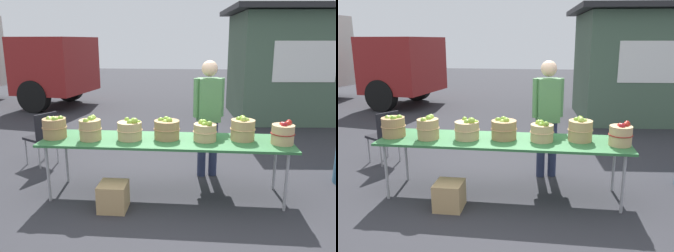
% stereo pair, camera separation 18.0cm
% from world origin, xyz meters
% --- Properties ---
extents(ground_plane, '(40.00, 40.00, 0.00)m').
position_xyz_m(ground_plane, '(0.00, 0.00, 0.00)').
color(ground_plane, '#2D2D33').
extents(market_table, '(3.10, 0.76, 0.75)m').
position_xyz_m(market_table, '(0.00, 0.00, 0.72)').
color(market_table, '#2D6B38').
rests_on(market_table, ground).
extents(apple_basket_green_0, '(0.31, 0.31, 0.29)m').
position_xyz_m(apple_basket_green_0, '(-1.42, -0.04, 0.89)').
color(apple_basket_green_0, '#A87F51').
rests_on(apple_basket_green_0, market_table).
extents(apple_basket_green_1, '(0.29, 0.29, 0.30)m').
position_xyz_m(apple_basket_green_1, '(-0.94, -0.08, 0.89)').
color(apple_basket_green_1, tan).
rests_on(apple_basket_green_1, market_table).
extents(apple_basket_green_2, '(0.32, 0.32, 0.29)m').
position_xyz_m(apple_basket_green_2, '(-0.45, -0.02, 0.88)').
color(apple_basket_green_2, tan).
rests_on(apple_basket_green_2, market_table).
extents(apple_basket_green_3, '(0.33, 0.33, 0.29)m').
position_xyz_m(apple_basket_green_3, '(0.01, 0.04, 0.88)').
color(apple_basket_green_3, '#A87F51').
rests_on(apple_basket_green_3, market_table).
extents(apple_basket_green_4, '(0.30, 0.30, 0.27)m').
position_xyz_m(apple_basket_green_4, '(0.48, 0.01, 0.86)').
color(apple_basket_green_4, tan).
rests_on(apple_basket_green_4, market_table).
extents(apple_basket_green_5, '(0.31, 0.31, 0.31)m').
position_xyz_m(apple_basket_green_5, '(0.95, 0.08, 0.89)').
color(apple_basket_green_5, tan).
rests_on(apple_basket_green_5, market_table).
extents(apple_basket_red_0, '(0.29, 0.29, 0.29)m').
position_xyz_m(apple_basket_red_0, '(1.41, -0.05, 0.88)').
color(apple_basket_red_0, tan).
rests_on(apple_basket_red_0, market_table).
extents(vendor_adult, '(0.44, 0.29, 1.69)m').
position_xyz_m(vendor_adult, '(0.54, 0.72, 1.00)').
color(vendor_adult, '#262D4C').
rests_on(vendor_adult, ground).
extents(food_kiosk, '(3.71, 3.16, 2.74)m').
position_xyz_m(food_kiosk, '(2.82, 4.98, 1.38)').
color(food_kiosk, '#47604C').
rests_on(food_kiosk, ground).
extents(folding_chair, '(0.55, 0.55, 0.86)m').
position_xyz_m(folding_chair, '(-2.05, 0.94, 0.51)').
color(folding_chair, black).
rests_on(folding_chair, ground).
extents(produce_crate, '(0.33, 0.33, 0.33)m').
position_xyz_m(produce_crate, '(-0.58, -0.44, 0.16)').
color(produce_crate, tan).
rests_on(produce_crate, ground).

